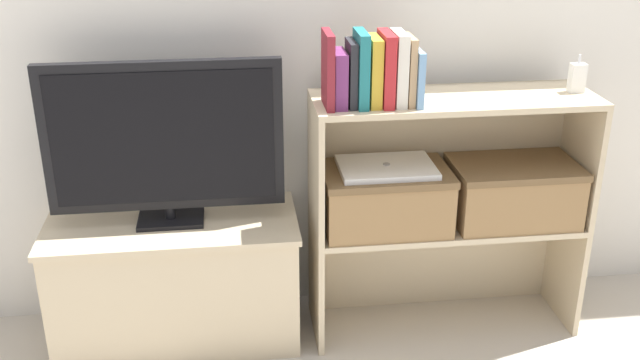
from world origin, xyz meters
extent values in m
plane|color=#BCB2A3|center=(0.00, 0.00, 0.00)|extent=(16.00, 16.00, 0.00)
cube|color=#CCB793|center=(-0.50, 0.19, 0.22)|extent=(0.83, 0.38, 0.44)
cube|color=#CCB793|center=(-0.50, 0.19, 0.45)|extent=(0.85, 0.40, 0.02)
cube|color=black|center=(-0.50, 0.19, 0.46)|extent=(0.22, 0.14, 0.02)
cylinder|color=black|center=(-0.50, 0.19, 0.49)|extent=(0.04, 0.04, 0.04)
cube|color=black|center=(-0.50, 0.19, 0.76)|extent=(0.77, 0.03, 0.50)
cube|color=black|center=(-0.50, 0.17, 0.76)|extent=(0.71, 0.00, 0.44)
cube|color=#CCB793|center=(-0.01, 0.16, 0.21)|extent=(0.02, 0.31, 0.42)
cube|color=#CCB793|center=(0.91, 0.16, 0.21)|extent=(0.02, 0.31, 0.42)
cube|color=#CCB793|center=(0.45, 0.30, 0.21)|extent=(0.90, 0.02, 0.42)
cube|color=#CCB793|center=(0.45, 0.16, 0.41)|extent=(0.90, 0.31, 0.02)
cube|color=#CCB793|center=(-0.01, 0.16, 0.65)|extent=(0.02, 0.31, 0.45)
cube|color=#CCB793|center=(0.91, 0.16, 0.65)|extent=(0.02, 0.31, 0.45)
cube|color=#CCB793|center=(0.45, 0.30, 0.65)|extent=(0.90, 0.02, 0.45)
cube|color=#CCB793|center=(0.45, 0.16, 0.86)|extent=(0.90, 0.31, 0.02)
cube|color=maroon|center=(0.02, 0.10, 0.99)|extent=(0.02, 0.15, 0.24)
cube|color=#6B2D66|center=(0.05, 0.10, 0.96)|extent=(0.04, 0.13, 0.18)
cube|color=#232328|center=(0.09, 0.10, 0.97)|extent=(0.02, 0.12, 0.21)
cube|color=#1E7075|center=(0.12, 0.10, 0.99)|extent=(0.03, 0.15, 0.23)
cube|color=gold|center=(0.16, 0.10, 0.98)|extent=(0.04, 0.13, 0.22)
cube|color=#B22328|center=(0.20, 0.10, 0.99)|extent=(0.03, 0.15, 0.23)
cube|color=silver|center=(0.24, 0.10, 0.99)|extent=(0.04, 0.14, 0.23)
cube|color=tan|center=(0.27, 0.10, 0.98)|extent=(0.02, 0.13, 0.22)
cube|color=#709ECC|center=(0.30, 0.10, 0.96)|extent=(0.02, 0.16, 0.18)
cube|color=white|center=(0.86, 0.16, 0.92)|extent=(0.05, 0.04, 0.10)
cylinder|color=silver|center=(0.86, 0.16, 0.98)|extent=(0.01, 0.01, 0.03)
cube|color=#937047|center=(0.22, 0.14, 0.52)|extent=(0.42, 0.27, 0.21)
cube|color=brown|center=(0.22, 0.14, 0.62)|extent=(0.43, 0.28, 0.02)
cube|color=#937047|center=(0.67, 0.14, 0.52)|extent=(0.42, 0.27, 0.21)
cube|color=brown|center=(0.67, 0.14, 0.62)|extent=(0.43, 0.28, 0.02)
cube|color=white|center=(0.22, 0.14, 0.64)|extent=(0.32, 0.23, 0.02)
cylinder|color=#99999E|center=(0.22, 0.14, 0.65)|extent=(0.02, 0.02, 0.00)
camera|label=1|loc=(-0.29, -2.13, 1.58)|focal=42.00mm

